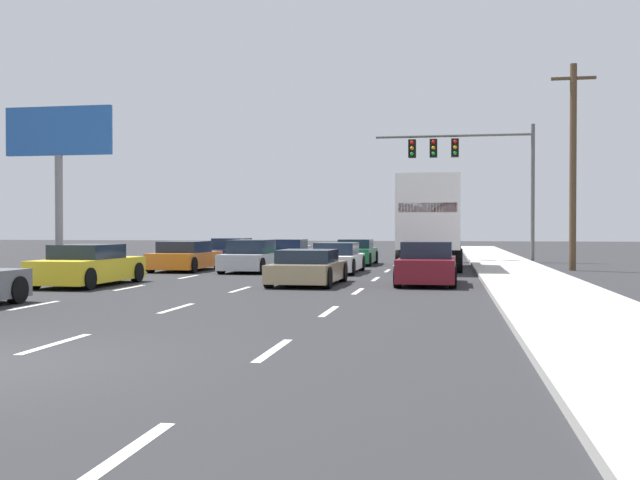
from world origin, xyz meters
The scene contains 17 objects.
ground_plane centered at (0.00, 25.00, 0.00)m, with size 140.00×140.00×0.00m, color #2B2B2D.
sidewalk_right centered at (8.48, 20.00, 0.07)m, with size 3.07×80.00×0.14m, color #B2AFA8.
sidewalk_left centered at (-8.48, 20.00, 0.07)m, with size 3.07×80.00×0.14m, color #B2AFA8.
lane_markings centered at (0.00, 24.31, 0.00)m, with size 6.94×57.00×0.01m.
car_navy centered at (-4.95, 27.29, 0.57)m, with size 1.92×4.39×1.27m.
car_orange centered at (-4.90, 20.51, 0.57)m, with size 1.99×4.32×1.23m.
car_yellow centered at (-5.04, 12.47, 0.59)m, with size 1.98×4.30×1.27m.
car_blue centered at (-1.86, 26.67, 0.56)m, with size 1.93×4.03×1.23m.
car_silver centered at (-1.95, 20.36, 0.58)m, with size 1.90×4.61×1.30m.
car_green centered at (1.48, 26.62, 0.57)m, with size 1.83×4.21×1.24m.
car_white centered at (1.52, 20.18, 0.55)m, with size 1.86×4.39×1.20m.
car_tan centered at (1.56, 13.94, 0.51)m, with size 2.03×4.04×1.10m.
box_truck centered at (5.14, 23.01, 2.16)m, with size 2.66×8.43×3.84m.
car_maroon centered at (5.23, 14.70, 0.62)m, with size 1.88×4.11×1.35m.
traffic_signal_mast centered at (6.52, 30.97, 5.52)m, with size 8.31×0.69×7.21m.
utility_pole_mid centered at (10.99, 23.34, 4.44)m, with size 1.80×0.28×8.60m.
roadside_billboard centered at (-12.10, 23.14, 5.52)m, with size 5.31×0.36×7.47m.
Camera 1 is at (5.87, -8.36, 1.75)m, focal length 40.91 mm.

